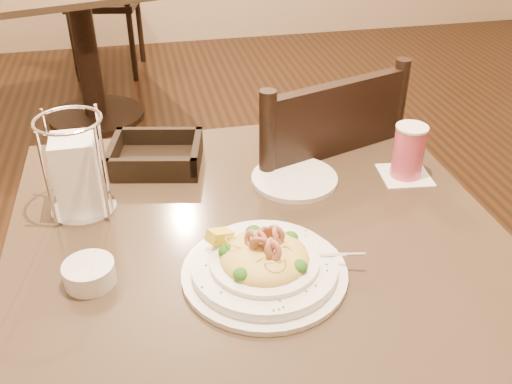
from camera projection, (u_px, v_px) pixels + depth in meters
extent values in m
cylinder|color=black|center=(258.00, 371.00, 1.24)|extent=(0.12, 0.12, 0.68)
cube|color=#4B3B2A|center=(258.00, 241.00, 1.05)|extent=(0.90, 0.90, 0.03)
cylinder|color=black|center=(97.00, 115.00, 3.19)|extent=(0.52, 0.52, 0.03)
cylinder|color=black|center=(87.00, 54.00, 3.00)|extent=(0.12, 0.12, 0.68)
cube|color=black|center=(287.00, 218.00, 1.59)|extent=(0.53, 0.53, 0.04)
cylinder|color=black|center=(300.00, 233.00, 1.93)|extent=(0.04, 0.04, 0.43)
cylinder|color=black|center=(205.00, 268.00, 1.77)|extent=(0.04, 0.04, 0.43)
cylinder|color=black|center=(370.00, 296.00, 1.67)|extent=(0.04, 0.04, 0.43)
cylinder|color=black|center=(265.00, 344.00, 1.51)|extent=(0.04, 0.04, 0.43)
cylinder|color=black|center=(391.00, 149.00, 1.41)|extent=(0.04, 0.04, 0.46)
cylinder|color=black|center=(267.00, 189.00, 1.25)|extent=(0.04, 0.04, 0.46)
cube|color=black|center=(336.00, 129.00, 1.27)|extent=(0.35, 0.14, 0.22)
cube|color=black|center=(104.00, 2.00, 3.59)|extent=(0.49, 0.49, 0.04)
cylinder|color=black|center=(140.00, 30.00, 3.87)|extent=(0.04, 0.04, 0.43)
cylinder|color=black|center=(87.00, 31.00, 3.86)|extent=(0.04, 0.04, 0.43)
cylinder|color=black|center=(132.00, 47.00, 3.57)|extent=(0.04, 0.04, 0.43)
cylinder|color=black|center=(75.00, 48.00, 3.56)|extent=(0.04, 0.04, 0.43)
cylinder|color=white|center=(264.00, 273.00, 0.94)|extent=(0.28, 0.28, 0.01)
cylinder|color=white|center=(264.00, 266.00, 0.94)|extent=(0.24, 0.24, 0.02)
cylinder|color=white|center=(265.00, 260.00, 0.93)|extent=(0.18, 0.18, 0.01)
ellipsoid|color=#DBBC50|center=(265.00, 258.00, 0.93)|extent=(0.15, 0.15, 0.05)
cube|color=yellow|center=(220.00, 236.00, 0.95)|extent=(0.05, 0.04, 0.03)
cube|color=silver|center=(334.00, 254.00, 0.94)|extent=(0.10, 0.03, 0.01)
cube|color=silver|center=(302.00, 257.00, 0.93)|extent=(0.03, 0.02, 0.00)
torus|color=#DBBC50|center=(248.00, 243.00, 0.95)|extent=(0.04, 0.04, 0.02)
torus|color=#DBBC50|center=(256.00, 236.00, 0.94)|extent=(0.03, 0.03, 0.01)
torus|color=#DBBC50|center=(250.00, 248.00, 0.93)|extent=(0.04, 0.03, 0.03)
torus|color=#DBBC50|center=(251.00, 261.00, 0.91)|extent=(0.03, 0.04, 0.02)
torus|color=#DBBC50|center=(252.00, 242.00, 0.94)|extent=(0.04, 0.04, 0.02)
torus|color=#DBBC50|center=(287.00, 251.00, 0.93)|extent=(0.05, 0.05, 0.01)
torus|color=#DBBC50|center=(256.00, 241.00, 0.93)|extent=(0.03, 0.03, 0.02)
torus|color=#DBBC50|center=(254.00, 252.00, 0.92)|extent=(0.05, 0.04, 0.02)
torus|color=#DBBC50|center=(256.00, 244.00, 0.92)|extent=(0.04, 0.03, 0.02)
torus|color=#DBBC50|center=(285.00, 252.00, 0.91)|extent=(0.03, 0.03, 0.02)
torus|color=#DBBC50|center=(266.00, 246.00, 0.91)|extent=(0.03, 0.04, 0.03)
torus|color=#DBBC50|center=(248.00, 247.00, 0.93)|extent=(0.03, 0.03, 0.01)
torus|color=#DBBC50|center=(265.00, 252.00, 0.91)|extent=(0.03, 0.03, 0.02)
torus|color=#DBBC50|center=(257.00, 260.00, 0.89)|extent=(0.03, 0.03, 0.02)
torus|color=#DBBC50|center=(266.00, 251.00, 0.91)|extent=(0.04, 0.03, 0.03)
torus|color=#DBBC50|center=(284.00, 260.00, 0.91)|extent=(0.03, 0.03, 0.02)
torus|color=#DBBC50|center=(260.00, 242.00, 0.92)|extent=(0.04, 0.04, 0.01)
torus|color=#DBBC50|center=(236.00, 242.00, 0.93)|extent=(0.04, 0.04, 0.02)
torus|color=#DBBC50|center=(275.00, 262.00, 0.88)|extent=(0.05, 0.04, 0.03)
torus|color=#DBBC50|center=(245.00, 260.00, 0.91)|extent=(0.05, 0.05, 0.02)
torus|color=#DBBC50|center=(263.00, 254.00, 0.91)|extent=(0.05, 0.05, 0.02)
torus|color=#DBBC50|center=(263.00, 242.00, 0.94)|extent=(0.05, 0.05, 0.02)
torus|color=tan|center=(278.00, 235.00, 0.92)|extent=(0.04, 0.04, 0.04)
torus|color=tan|center=(272.00, 249.00, 0.89)|extent=(0.04, 0.04, 0.04)
torus|color=tan|center=(261.00, 236.00, 0.92)|extent=(0.04, 0.03, 0.03)
torus|color=tan|center=(275.00, 234.00, 0.92)|extent=(0.03, 0.03, 0.03)
torus|color=tan|center=(251.00, 240.00, 0.91)|extent=(0.03, 0.04, 0.04)
torus|color=tan|center=(273.00, 251.00, 0.89)|extent=(0.04, 0.04, 0.04)
torus|color=tan|center=(263.00, 241.00, 0.91)|extent=(0.02, 0.04, 0.03)
torus|color=tan|center=(259.00, 244.00, 0.90)|extent=(0.04, 0.03, 0.04)
ellipsoid|color=#1D4F12|center=(290.00, 238.00, 0.96)|extent=(0.03, 0.03, 0.02)
ellipsoid|color=#1D4F12|center=(254.00, 232.00, 0.97)|extent=(0.03, 0.03, 0.02)
ellipsoid|color=#1D4F12|center=(227.00, 251.00, 0.93)|extent=(0.03, 0.03, 0.02)
ellipsoid|color=#1D4F12|center=(241.00, 274.00, 0.88)|extent=(0.03, 0.03, 0.02)
ellipsoid|color=#1D4F12|center=(299.00, 266.00, 0.90)|extent=(0.03, 0.03, 0.02)
cube|color=#266619|center=(316.00, 286.00, 0.88)|extent=(0.00, 0.00, 0.00)
cube|color=#266619|center=(221.00, 293.00, 0.87)|extent=(0.00, 0.00, 0.00)
cube|color=#266619|center=(306.00, 231.00, 1.00)|extent=(0.00, 0.00, 0.00)
cube|color=#266619|center=(274.00, 310.00, 0.84)|extent=(0.00, 0.00, 0.00)
cube|color=#266619|center=(327.00, 270.00, 0.91)|extent=(0.00, 0.00, 0.00)
cube|color=#266619|center=(279.00, 309.00, 0.84)|extent=(0.00, 0.00, 0.00)
cube|color=#266619|center=(283.00, 307.00, 0.84)|extent=(0.00, 0.00, 0.00)
cube|color=#266619|center=(206.00, 265.00, 0.92)|extent=(0.00, 0.00, 0.00)
cube|color=#266619|center=(313.00, 243.00, 0.97)|extent=(0.00, 0.00, 0.00)
cube|color=#266619|center=(306.00, 291.00, 0.87)|extent=(0.00, 0.00, 0.00)
cube|color=#266619|center=(214.00, 241.00, 0.98)|extent=(0.00, 0.00, 0.00)
cube|color=#266619|center=(212.00, 236.00, 0.99)|extent=(0.00, 0.00, 0.00)
cube|color=#266619|center=(280.00, 301.00, 0.85)|extent=(0.00, 0.00, 0.00)
cube|color=#266619|center=(305.00, 237.00, 0.99)|extent=(0.00, 0.00, 0.00)
cube|color=#266619|center=(202.00, 287.00, 0.88)|extent=(0.00, 0.00, 0.00)
cube|color=#266619|center=(327.00, 264.00, 0.93)|extent=(0.00, 0.00, 0.00)
cube|color=white|center=(405.00, 175.00, 1.22)|extent=(0.11, 0.11, 0.00)
cylinder|color=#D84C66|center=(408.00, 152.00, 1.19)|extent=(0.06, 0.06, 0.11)
cylinder|color=white|center=(412.00, 128.00, 1.16)|extent=(0.07, 0.07, 0.01)
cube|color=black|center=(157.00, 162.00, 1.25)|extent=(0.22, 0.20, 0.01)
cube|color=black|center=(197.00, 151.00, 1.24)|extent=(0.05, 0.16, 0.04)
cube|color=black|center=(114.00, 151.00, 1.24)|extent=(0.05, 0.16, 0.04)
cube|color=black|center=(160.00, 136.00, 1.30)|extent=(0.19, 0.05, 0.04)
cube|color=black|center=(150.00, 168.00, 1.18)|extent=(0.19, 0.05, 0.04)
cylinder|color=silver|center=(84.00, 208.00, 1.11)|extent=(0.12, 0.12, 0.01)
torus|color=silver|center=(67.00, 120.00, 1.01)|extent=(0.12, 0.12, 0.01)
cube|color=white|center=(78.00, 174.00, 1.07)|extent=(0.10, 0.10, 0.15)
cylinder|color=silver|center=(47.00, 181.00, 1.01)|extent=(0.01, 0.01, 0.19)
cylinder|color=silver|center=(102.00, 175.00, 1.02)|extent=(0.01, 0.01, 0.19)
cylinder|color=silver|center=(51.00, 155.00, 1.09)|extent=(0.01, 0.01, 0.19)
cylinder|color=silver|center=(103.00, 150.00, 1.10)|extent=(0.01, 0.01, 0.19)
cylinder|color=white|center=(294.00, 179.00, 1.20)|extent=(0.18, 0.18, 0.01)
cylinder|color=white|center=(89.00, 273.00, 0.92)|extent=(0.09, 0.09, 0.04)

